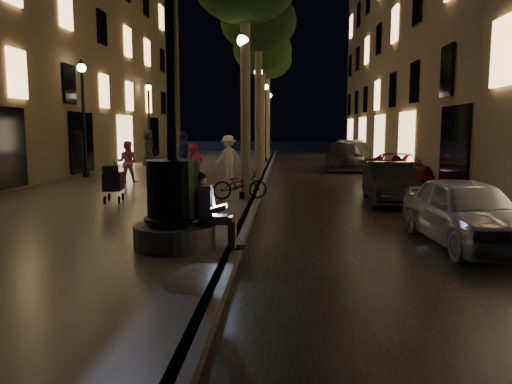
# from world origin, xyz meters

# --- Properties ---
(ground) EXTENTS (120.00, 120.00, 0.00)m
(ground) POSITION_xyz_m (0.00, 15.00, 0.00)
(ground) COLOR black
(ground) RESTS_ON ground
(cobble_lane) EXTENTS (6.00, 45.00, 0.02)m
(cobble_lane) POSITION_xyz_m (3.00, 15.00, 0.01)
(cobble_lane) COLOR black
(cobble_lane) RESTS_ON ground
(promenade) EXTENTS (8.00, 45.00, 0.20)m
(promenade) POSITION_xyz_m (-4.00, 15.00, 0.10)
(promenade) COLOR #615D56
(promenade) RESTS_ON ground
(curb_strip) EXTENTS (0.25, 45.00, 0.20)m
(curb_strip) POSITION_xyz_m (0.00, 15.00, 0.10)
(curb_strip) COLOR #59595B
(curb_strip) RESTS_ON ground
(building_right) EXTENTS (8.00, 36.00, 15.00)m
(building_right) POSITION_xyz_m (10.00, 18.00, 7.50)
(building_right) COLOR #826F51
(building_right) RESTS_ON ground
(building_left) EXTENTS (8.00, 36.00, 15.00)m
(building_left) POSITION_xyz_m (-12.00, 18.00, 7.50)
(building_left) COLOR #826F51
(building_left) RESTS_ON ground
(fountain_lamppost) EXTENTS (1.40, 1.40, 5.21)m
(fountain_lamppost) POSITION_xyz_m (-1.00, 2.00, 1.21)
(fountain_lamppost) COLOR #59595B
(fountain_lamppost) RESTS_ON promenade
(seated_man_laptop) EXTENTS (0.93, 0.31, 1.30)m
(seated_man_laptop) POSITION_xyz_m (-0.39, 2.00, 0.89)
(seated_man_laptop) COLOR gray
(seated_man_laptop) RESTS_ON promenade
(tree_second) EXTENTS (3.00, 3.00, 7.40)m
(tree_second) POSITION_xyz_m (-0.20, 14.00, 6.33)
(tree_second) COLOR #6B604C
(tree_second) RESTS_ON promenade
(tree_third) EXTENTS (3.00, 3.00, 7.20)m
(tree_third) POSITION_xyz_m (-0.30, 20.00, 6.14)
(tree_third) COLOR #6B604C
(tree_third) RESTS_ON promenade
(tree_far) EXTENTS (3.00, 3.00, 7.50)m
(tree_far) POSITION_xyz_m (-0.22, 26.00, 6.43)
(tree_far) COLOR #6B604C
(tree_far) RESTS_ON promenade
(lamp_curb_a) EXTENTS (0.36, 0.36, 4.81)m
(lamp_curb_a) POSITION_xyz_m (-0.30, 8.00, 3.24)
(lamp_curb_a) COLOR black
(lamp_curb_a) RESTS_ON promenade
(lamp_curb_b) EXTENTS (0.36, 0.36, 4.81)m
(lamp_curb_b) POSITION_xyz_m (-0.30, 16.00, 3.24)
(lamp_curb_b) COLOR black
(lamp_curb_b) RESTS_ON promenade
(lamp_curb_c) EXTENTS (0.36, 0.36, 4.81)m
(lamp_curb_c) POSITION_xyz_m (-0.30, 24.00, 3.24)
(lamp_curb_c) COLOR black
(lamp_curb_c) RESTS_ON promenade
(lamp_curb_d) EXTENTS (0.36, 0.36, 4.81)m
(lamp_curb_d) POSITION_xyz_m (-0.30, 32.00, 3.24)
(lamp_curb_d) COLOR black
(lamp_curb_d) RESTS_ON promenade
(lamp_left_b) EXTENTS (0.36, 0.36, 4.81)m
(lamp_left_b) POSITION_xyz_m (-7.40, 14.00, 3.24)
(lamp_left_b) COLOR black
(lamp_left_b) RESTS_ON promenade
(lamp_left_c) EXTENTS (0.36, 0.36, 4.81)m
(lamp_left_c) POSITION_xyz_m (-7.40, 24.00, 3.24)
(lamp_left_c) COLOR black
(lamp_left_c) RESTS_ON promenade
(stroller) EXTENTS (0.59, 1.13, 1.14)m
(stroller) POSITION_xyz_m (-3.81, 7.04, 0.77)
(stroller) COLOR black
(stroller) RESTS_ON promenade
(car_front) EXTENTS (1.82, 3.92, 1.30)m
(car_front) POSITION_xyz_m (4.34, 3.29, 0.65)
(car_front) COLOR #9D9EA4
(car_front) RESTS_ON ground
(car_second) EXTENTS (1.48, 3.76, 1.22)m
(car_second) POSITION_xyz_m (4.00, 8.61, 0.61)
(car_second) COLOR black
(car_second) RESTS_ON ground
(car_third) EXTENTS (2.37, 4.69, 1.27)m
(car_third) POSITION_xyz_m (5.20, 13.00, 0.64)
(car_third) COLOR maroon
(car_third) RESTS_ON ground
(car_rear) EXTENTS (2.10, 4.93, 1.42)m
(car_rear) POSITION_xyz_m (4.00, 20.32, 0.71)
(car_rear) COLOR #2E2D32
(car_rear) RESTS_ON ground
(car_fifth) EXTENTS (1.99, 4.54, 1.45)m
(car_fifth) POSITION_xyz_m (5.20, 26.12, 0.72)
(car_fifth) COLOR #969792
(car_fifth) RESTS_ON ground
(pedestrian_red) EXTENTS (0.68, 0.62, 1.56)m
(pedestrian_red) POSITION_xyz_m (-1.88, 8.79, 0.98)
(pedestrian_red) COLOR #C32745
(pedestrian_red) RESTS_ON promenade
(pedestrian_pink) EXTENTS (0.80, 0.65, 1.55)m
(pedestrian_pink) POSITION_xyz_m (-4.95, 11.87, 0.98)
(pedestrian_pink) COLOR #CE6D9E
(pedestrian_pink) RESTS_ON promenade
(pedestrian_white) EXTENTS (1.29, 1.16, 1.74)m
(pedestrian_white) POSITION_xyz_m (-1.38, 13.66, 1.07)
(pedestrian_white) COLOR white
(pedestrian_white) RESTS_ON promenade
(pedestrian_blue) EXTENTS (0.91, 1.20, 1.89)m
(pedestrian_blue) POSITION_xyz_m (-3.22, 13.72, 1.14)
(pedestrian_blue) COLOR navy
(pedestrian_blue) RESTS_ON promenade
(pedestrian_dark) EXTENTS (0.87, 1.08, 1.93)m
(pedestrian_dark) POSITION_xyz_m (-6.08, 18.82, 1.16)
(pedestrian_dark) COLOR #2D2D31
(pedestrian_dark) RESTS_ON promenade
(bicycle) EXTENTS (1.67, 1.01, 0.83)m
(bicycle) POSITION_xyz_m (-0.40, 7.87, 0.61)
(bicycle) COLOR black
(bicycle) RESTS_ON promenade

